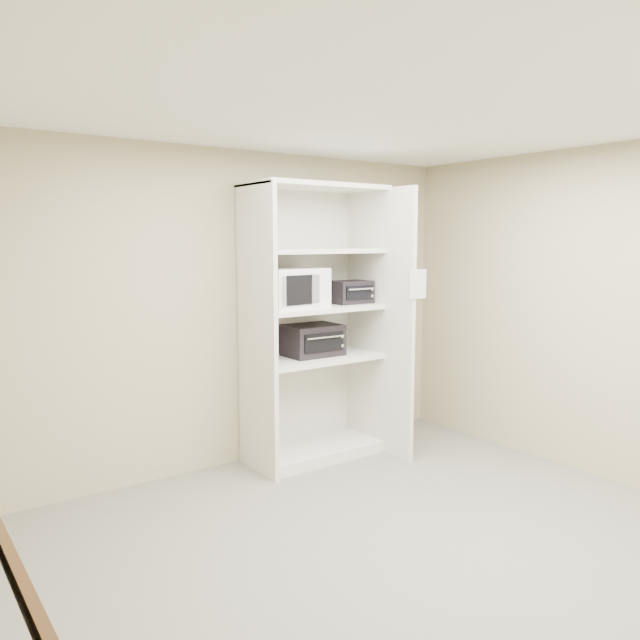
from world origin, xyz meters
TOP-DOWN VIEW (x-y plane):
  - floor at (0.00, 0.00)m, footprint 4.50×4.00m
  - ceiling at (0.00, 0.00)m, footprint 4.50×4.00m
  - wall_back at (0.00, 2.00)m, footprint 4.50×0.02m
  - wall_right at (2.25, 0.00)m, footprint 0.02×4.00m
  - shelving_unit at (0.67, 1.70)m, footprint 1.24×0.92m
  - microwave at (0.35, 1.69)m, footprint 0.60×0.48m
  - toaster_oven_upper at (1.01, 1.69)m, footprint 0.36×0.28m
  - toaster_oven_lower at (0.63, 1.76)m, footprint 0.50×0.38m
  - paper_sign at (1.26, 1.07)m, footprint 0.19×0.01m

SIDE VIEW (x-z plane):
  - floor at x=0.00m, z-range -0.01..0.01m
  - toaster_oven_lower at x=0.63m, z-range 0.92..1.20m
  - shelving_unit at x=0.67m, z-range -0.08..2.34m
  - wall_back at x=0.00m, z-range 0.00..2.70m
  - wall_right at x=2.25m, z-range 0.00..2.70m
  - toaster_oven_upper at x=1.01m, z-range 1.37..1.58m
  - microwave at x=0.35m, z-range 1.37..1.71m
  - paper_sign at x=1.26m, z-range 1.45..1.69m
  - ceiling at x=0.00m, z-range 2.70..2.71m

